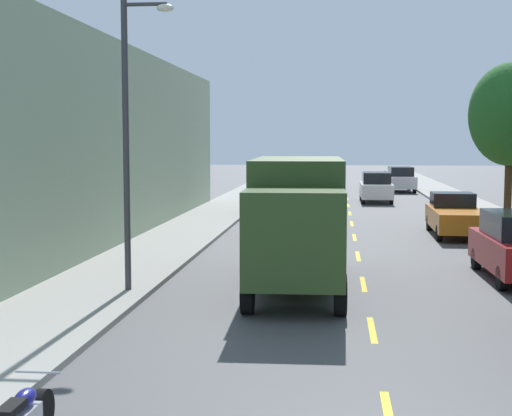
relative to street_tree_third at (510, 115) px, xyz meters
The scene contains 13 objects.
ground_plane 10.44m from the street_tree_third, 134.35° to the left, with size 160.00×160.00×0.00m, color #4C4C4F.
sidewalk_left 15.08m from the street_tree_third, 161.39° to the left, with size 3.20×120.00×0.14m, color #99968E.
sidewalk_right 6.76m from the street_tree_third, 81.25° to the left, with size 3.20×120.00×0.14m, color #99968E.
lane_centerline_dashes 8.20m from the street_tree_third, behind, with size 0.14×47.20×0.01m.
apartment_block_opposite 20.43m from the street_tree_third, behind, with size 10.00×36.00×7.64m, color #99AD8E.
street_tree_third is the anchor object (origin of this frame).
street_lamp 18.33m from the street_tree_third, 132.42° to the right, with size 1.35×0.28×7.37m.
delivery_box_truck 14.95m from the street_tree_third, 124.13° to the right, with size 2.59×7.69×3.48m.
parked_wagon_forest 13.41m from the street_tree_third, 146.50° to the left, with size 1.93×4.74×1.50m.
parked_suv_silver 26.54m from the street_tree_third, 94.81° to the left, with size 2.09×4.85×1.93m.
parked_pickup_orange 4.74m from the street_tree_third, behind, with size 2.09×5.33×1.73m.
parked_hatchback_black 21.73m from the street_tree_third, 120.68° to the left, with size 1.85×4.05×1.50m.
moving_white_sedan 17.23m from the street_tree_third, 105.94° to the left, with size 1.95×4.80×1.93m.
Camera 1 is at (-0.80, -8.55, 3.99)m, focal length 52.20 mm.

